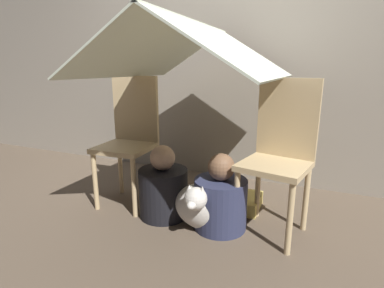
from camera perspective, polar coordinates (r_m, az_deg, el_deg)
The scene contains 9 objects.
ground_plane at distance 2.19m, azimuth -0.64°, elevation -14.29°, with size 8.80×8.80×0.00m, color brown.
wall_back at distance 2.87m, azimuth 7.79°, elevation 18.25°, with size 7.00×0.05×2.50m.
chair_left at distance 2.37m, azimuth -11.74°, elevation 1.63°, with size 0.41×0.41×0.99m.
chair_right at distance 1.97m, azimuth 16.36°, elevation -1.26°, with size 0.46×0.46×0.99m.
sheet_canopy at distance 1.98m, azimuth 0.00°, elevation 17.64°, with size 1.12×1.27×0.35m.
person_front at distance 2.18m, azimuth -5.52°, elevation -8.53°, with size 0.35×0.35×0.53m.
person_second at distance 2.03m, azimuth 5.43°, elevation -10.50°, with size 0.35×0.35×0.52m.
dog at distance 2.00m, azimuth 2.27°, elevation -11.70°, with size 0.41×0.38×0.37m.
floor_cushion at distance 2.38m, azimuth 8.19°, elevation -10.58°, with size 0.38×0.30×0.10m.
Camera 1 is at (0.78, -1.76, 1.05)m, focal length 28.00 mm.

